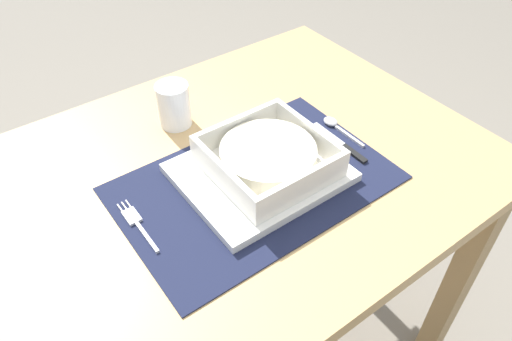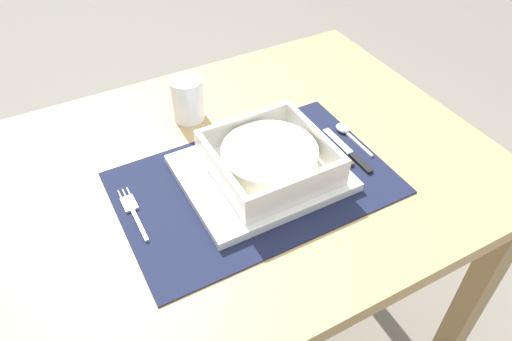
% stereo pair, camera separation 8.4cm
% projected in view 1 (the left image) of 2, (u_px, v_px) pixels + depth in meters
% --- Properties ---
extents(dining_table, '(0.94, 0.71, 0.70)m').
position_uv_depth(dining_table, '(237.00, 204.00, 0.97)').
color(dining_table, tan).
rests_on(dining_table, ground).
extents(placemat, '(0.47, 0.31, 0.00)m').
position_uv_depth(placemat, '(256.00, 182.00, 0.86)').
color(placemat, '#191E38').
rests_on(placemat, dining_table).
extents(serving_plate, '(0.28, 0.23, 0.02)m').
position_uv_depth(serving_plate, '(260.00, 172.00, 0.87)').
color(serving_plate, white).
rests_on(serving_plate, placemat).
extents(porridge_bowl, '(0.20, 0.20, 0.06)m').
position_uv_depth(porridge_bowl, '(268.00, 158.00, 0.85)').
color(porridge_bowl, white).
rests_on(porridge_bowl, serving_plate).
extents(fork, '(0.02, 0.13, 0.00)m').
position_uv_depth(fork, '(136.00, 222.00, 0.79)').
color(fork, silver).
rests_on(fork, placemat).
extents(spoon, '(0.02, 0.11, 0.01)m').
position_uv_depth(spoon, '(334.00, 124.00, 0.97)').
color(spoon, silver).
rests_on(spoon, placemat).
extents(butter_knife, '(0.01, 0.14, 0.01)m').
position_uv_depth(butter_knife, '(342.00, 145.00, 0.93)').
color(butter_knife, black).
rests_on(butter_knife, placemat).
extents(bread_knife, '(0.01, 0.14, 0.01)m').
position_uv_depth(bread_knife, '(325.00, 141.00, 0.94)').
color(bread_knife, '#59331E').
rests_on(bread_knife, placemat).
extents(drinking_glass, '(0.07, 0.07, 0.09)m').
position_uv_depth(drinking_glass, '(174.00, 107.00, 0.96)').
color(drinking_glass, white).
rests_on(drinking_glass, dining_table).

